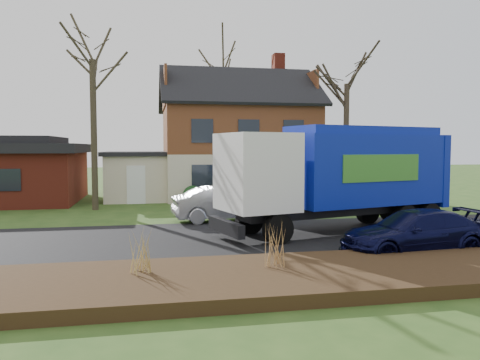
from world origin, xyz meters
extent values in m
plane|color=#284918|center=(0.00, 0.00, 0.00)|extent=(120.00, 120.00, 0.00)
cube|color=black|center=(0.00, 0.00, 0.01)|extent=(80.00, 7.00, 0.02)
cube|color=black|center=(0.00, -5.30, 0.15)|extent=(80.00, 3.50, 0.30)
cube|color=beige|center=(2.00, 14.00, 1.35)|extent=(9.00, 7.50, 2.70)
cube|color=#542C18|center=(2.00, 14.00, 4.10)|extent=(9.00, 7.50, 2.80)
cube|color=maroon|center=(5.00, 15.00, 8.46)|extent=(0.70, 0.90, 1.60)
cube|color=beige|center=(-4.20, 13.50, 1.30)|extent=(3.50, 5.50, 2.60)
cube|color=black|center=(-4.20, 13.50, 2.72)|extent=(3.90, 5.90, 0.24)
cylinder|color=black|center=(0.54, -1.13, 0.49)|extent=(1.04, 0.58, 0.99)
cylinder|color=black|center=(0.03, 0.79, 0.49)|extent=(1.04, 0.58, 0.99)
cylinder|color=black|center=(5.78, 0.27, 0.49)|extent=(1.04, 0.58, 0.99)
cylinder|color=black|center=(5.26, 2.20, 0.49)|extent=(1.04, 0.58, 0.99)
cylinder|color=black|center=(6.97, 0.59, 0.49)|extent=(1.04, 0.58, 0.99)
cylinder|color=black|center=(6.46, 2.52, 0.49)|extent=(1.04, 0.58, 0.99)
cube|color=black|center=(3.50, 0.69, 0.81)|extent=(8.19, 3.22, 0.33)
cube|color=white|center=(0.06, -0.23, 2.28)|extent=(2.73, 2.86, 2.57)
cube|color=black|center=(-0.95, -0.50, 2.42)|extent=(0.61, 2.04, 0.86)
cube|color=black|center=(-1.04, -0.53, 0.52)|extent=(0.84, 2.36, 0.43)
cube|color=#0C1E97|center=(4.37, 0.93, 2.28)|extent=(6.40, 3.85, 2.57)
cube|color=#0C1E97|center=(4.37, 0.93, 3.71)|extent=(6.05, 3.50, 0.29)
cube|color=#0C1E97|center=(7.36, 1.73, 2.19)|extent=(0.95, 2.43, 2.76)
cube|color=#3A832B|center=(4.55, -0.28, 2.38)|extent=(3.32, 0.92, 0.95)
cube|color=#3A832B|center=(3.92, 2.05, 2.38)|extent=(3.32, 0.92, 0.95)
imported|color=#A6A9AE|center=(-0.32, 3.94, 0.73)|extent=(4.56, 1.92, 1.47)
imported|color=black|center=(4.03, -3.22, 0.64)|extent=(4.55, 2.13, 1.28)
cylinder|color=#393122|center=(-6.12, 8.61, 3.68)|extent=(0.31, 0.31, 7.37)
cylinder|color=#382D21|center=(7.10, 8.65, 3.27)|extent=(0.30, 0.30, 6.53)
cylinder|color=#3B3223|center=(2.37, 21.63, 4.64)|extent=(0.35, 0.35, 9.28)
cone|color=#AD8E4C|center=(-3.66, -4.92, 0.80)|extent=(0.04, 0.04, 0.99)
cone|color=#AD8E4C|center=(-3.83, -4.92, 0.80)|extent=(0.04, 0.04, 0.99)
cone|color=#AD8E4C|center=(-3.50, -4.92, 0.80)|extent=(0.04, 0.04, 0.99)
cone|color=#AD8E4C|center=(-3.66, -4.79, 0.80)|extent=(0.04, 0.04, 0.99)
cone|color=#AD8E4C|center=(-3.66, -5.05, 0.80)|extent=(0.04, 0.04, 0.99)
cone|color=#A07746|center=(-0.60, -4.91, 0.82)|extent=(0.04, 0.04, 1.04)
cone|color=#A07746|center=(-0.76, -4.91, 0.82)|extent=(0.04, 0.04, 1.04)
cone|color=#A07746|center=(-0.43, -4.91, 0.82)|extent=(0.04, 0.04, 1.04)
cone|color=#A07746|center=(-0.60, -4.78, 0.82)|extent=(0.04, 0.04, 1.04)
cone|color=#A07746|center=(-0.60, -5.04, 0.82)|extent=(0.04, 0.04, 1.04)
camera|label=1|loc=(-3.44, -15.37, 3.10)|focal=35.00mm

